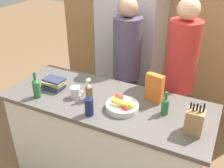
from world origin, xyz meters
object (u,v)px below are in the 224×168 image
at_px(fruit_bowl, 123,105).
at_px(cereal_box, 154,88).
at_px(refrigerator, 131,47).
at_px(bottle_oil, 89,92).
at_px(bottle_vinegar, 165,105).
at_px(knife_block, 194,121).
at_px(flower_vase, 89,103).
at_px(coffee_mug, 76,92).
at_px(person_in_blue, 180,75).
at_px(book_stack, 54,84).
at_px(bottle_wine, 36,87).
at_px(person_at_sink, 127,65).

bearing_deg(fruit_bowl, cereal_box, 51.51).
distance_m(refrigerator, cereal_box, 1.30).
distance_m(fruit_bowl, bottle_oil, 0.33).
distance_m(bottle_oil, bottle_vinegar, 0.67).
height_order(refrigerator, knife_block, refrigerator).
relative_size(flower_vase, bottle_vinegar, 1.63).
xyz_separation_m(fruit_bowl, coffee_mug, (-0.46, -0.01, 0.01)).
height_order(fruit_bowl, flower_vase, flower_vase).
bearing_deg(bottle_vinegar, fruit_bowl, -164.20).
xyz_separation_m(bottle_oil, bottle_vinegar, (0.67, 0.09, -0.01)).
bearing_deg(person_in_blue, knife_block, -92.62).
relative_size(knife_block, book_stack, 1.26).
xyz_separation_m(cereal_box, bottle_wine, (-0.98, -0.41, -0.03)).
bearing_deg(person_at_sink, fruit_bowl, -84.38).
relative_size(cereal_box, bottle_oil, 1.19).
height_order(fruit_bowl, bottle_wine, bottle_wine).
bearing_deg(person_at_sink, person_in_blue, -22.95).
bearing_deg(coffee_mug, bottle_oil, 6.95).
distance_m(bottle_vinegar, bottle_wine, 1.15).
bearing_deg(bottle_vinegar, refrigerator, 123.16).
bearing_deg(bottle_wine, refrigerator, 78.75).
relative_size(bottle_wine, person_in_blue, 0.14).
xyz_separation_m(fruit_bowl, book_stack, (-0.74, 0.03, 0.01)).
bearing_deg(flower_vase, person_at_sink, 95.12).
bearing_deg(bottle_oil, fruit_bowl, -0.53).
bearing_deg(flower_vase, refrigerator, 99.84).
distance_m(knife_block, flower_vase, 0.83).
relative_size(book_stack, bottle_vinegar, 1.02).
bearing_deg(coffee_mug, flower_vase, -35.79).
distance_m(refrigerator, knife_block, 1.77).
bearing_deg(bottle_wine, fruit_bowl, 11.84).
xyz_separation_m(knife_block, bottle_vinegar, (-0.26, 0.14, -0.02)).
distance_m(book_stack, bottle_wine, 0.21).
bearing_deg(bottle_wine, bottle_vinegar, 13.05).
relative_size(flower_vase, book_stack, 1.60).
distance_m(refrigerator, flower_vase, 1.57).
distance_m(flower_vase, bottle_wine, 0.57).
distance_m(fruit_bowl, bottle_vinegar, 0.36).
xyz_separation_m(fruit_bowl, person_in_blue, (0.31, 0.70, 0.04)).
height_order(book_stack, person_in_blue, person_in_blue).
distance_m(refrigerator, bottle_vinegar, 1.50).
distance_m(fruit_bowl, flower_vase, 0.30).
height_order(refrigerator, bottle_oil, refrigerator).
bearing_deg(bottle_oil, bottle_wine, -159.84).
bearing_deg(bottle_vinegar, person_at_sink, 132.97).
xyz_separation_m(cereal_box, person_at_sink, (-0.50, 0.54, -0.10)).
height_order(book_stack, person_at_sink, person_at_sink).
bearing_deg(bottle_oil, person_at_sink, 88.03).
height_order(flower_vase, bottle_vinegar, flower_vase).
xyz_separation_m(cereal_box, bottle_oil, (-0.52, -0.24, -0.04)).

